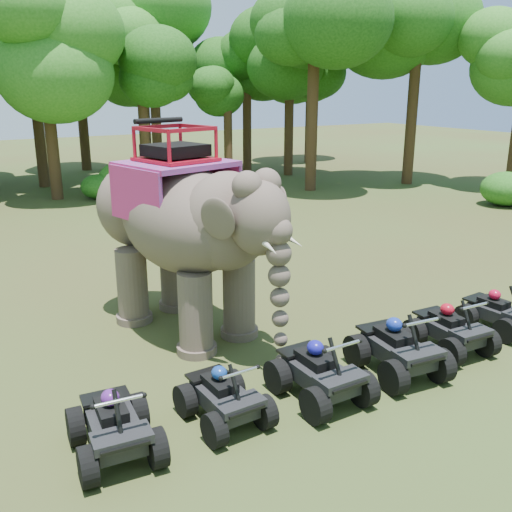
% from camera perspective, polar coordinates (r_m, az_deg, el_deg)
% --- Properties ---
extents(ground, '(110.00, 110.00, 0.00)m').
position_cam_1_polar(ground, '(12.22, 2.94, -9.97)').
color(ground, '#47381E').
rests_on(ground, ground).
extents(elephant, '(3.77, 6.10, 4.76)m').
position_cam_1_polar(elephant, '(12.85, -7.43, 2.61)').
color(elephant, brown).
rests_on(elephant, ground).
extents(atv_0, '(1.41, 1.83, 1.27)m').
position_cam_1_polar(atv_0, '(9.27, -14.06, -15.42)').
color(atv_0, black).
rests_on(atv_0, ground).
extents(atv_1, '(1.22, 1.64, 1.19)m').
position_cam_1_polar(atv_1, '(9.82, -3.25, -13.21)').
color(atv_1, black).
rests_on(atv_1, ground).
extents(atv_2, '(1.32, 1.80, 1.33)m').
position_cam_1_polar(atv_2, '(10.48, 6.44, -10.80)').
color(atv_2, black).
rests_on(atv_2, ground).
extents(atv_3, '(1.56, 2.00, 1.38)m').
position_cam_1_polar(atv_3, '(11.59, 14.06, -8.27)').
color(atv_3, black).
rests_on(atv_3, ground).
extents(atv_4, '(1.34, 1.77, 1.25)m').
position_cam_1_polar(atv_4, '(12.90, 18.94, -6.37)').
color(atv_4, black).
rests_on(atv_4, ground).
extents(atv_5, '(1.26, 1.66, 1.17)m').
position_cam_1_polar(atv_5, '(14.35, 23.12, -4.65)').
color(atv_5, black).
rests_on(atv_5, ground).
extents(tree_0, '(6.47, 6.47, 9.25)m').
position_cam_1_polar(tree_0, '(33.78, -21.18, 14.25)').
color(tree_0, '#195114').
rests_on(tree_0, ground).
extents(tree_1, '(5.12, 5.12, 7.31)m').
position_cam_1_polar(tree_1, '(30.71, -11.18, 13.07)').
color(tree_1, '#195114').
rests_on(tree_1, ground).
extents(tree_2, '(4.57, 4.57, 6.53)m').
position_cam_1_polar(tree_2, '(34.15, -2.82, 13.06)').
color(tree_2, '#195114').
rests_on(tree_2, ground).
extents(tree_3, '(6.82, 6.82, 9.74)m').
position_cam_1_polar(tree_3, '(30.70, 5.70, 15.57)').
color(tree_3, '#195114').
rests_on(tree_3, ground).
extents(tree_4, '(6.92, 6.92, 9.89)m').
position_cam_1_polar(tree_4, '(33.81, 15.46, 15.30)').
color(tree_4, '#195114').
rests_on(tree_4, ground).
extents(tree_28, '(5.89, 5.89, 8.42)m').
position_cam_1_polar(tree_28, '(42.30, 5.38, 15.01)').
color(tree_28, '#195114').
rests_on(tree_28, ground).
extents(tree_29, '(7.64, 7.64, 10.92)m').
position_cam_1_polar(tree_29, '(39.73, -17.22, 16.05)').
color(tree_29, '#195114').
rests_on(tree_29, ground).
extents(tree_33, '(5.87, 5.87, 8.39)m').
position_cam_1_polar(tree_33, '(37.22, -0.91, 14.82)').
color(tree_33, '#195114').
rests_on(tree_33, ground).
extents(tree_34, '(6.06, 6.06, 8.66)m').
position_cam_1_polar(tree_34, '(36.01, 3.34, 14.93)').
color(tree_34, '#195114').
rests_on(tree_34, ground).
extents(tree_36, '(7.69, 7.69, 10.99)m').
position_cam_1_polar(tree_36, '(37.84, -10.14, 16.57)').
color(tree_36, '#195114').
rests_on(tree_36, ground).
extents(tree_37, '(6.39, 6.39, 9.13)m').
position_cam_1_polar(tree_37, '(29.75, -20.07, 14.05)').
color(tree_37, '#195114').
rests_on(tree_37, ground).
extents(tree_38, '(5.68, 5.68, 8.12)m').
position_cam_1_polar(tree_38, '(40.69, -10.99, 14.51)').
color(tree_38, '#195114').
rests_on(tree_38, ground).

